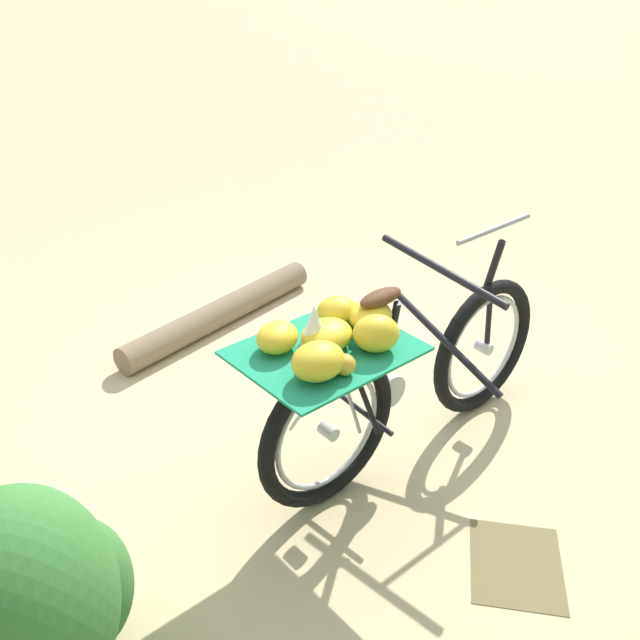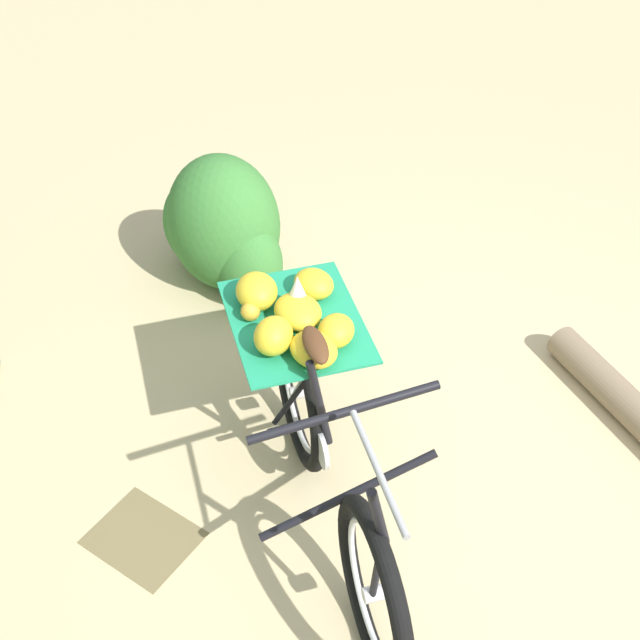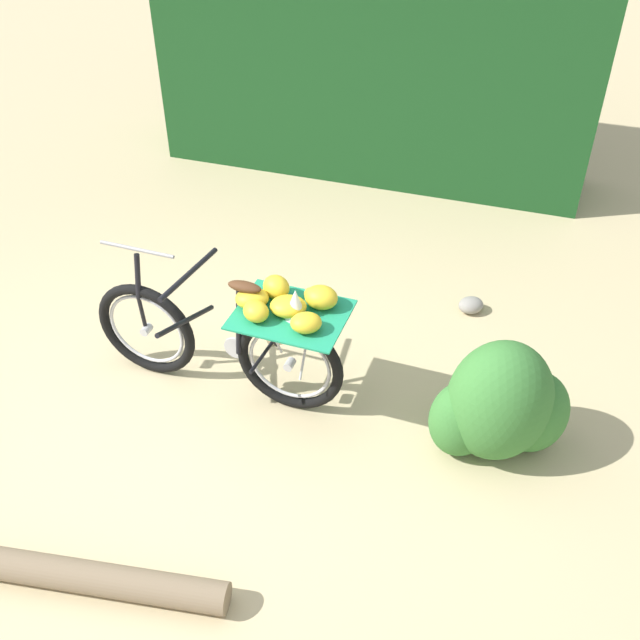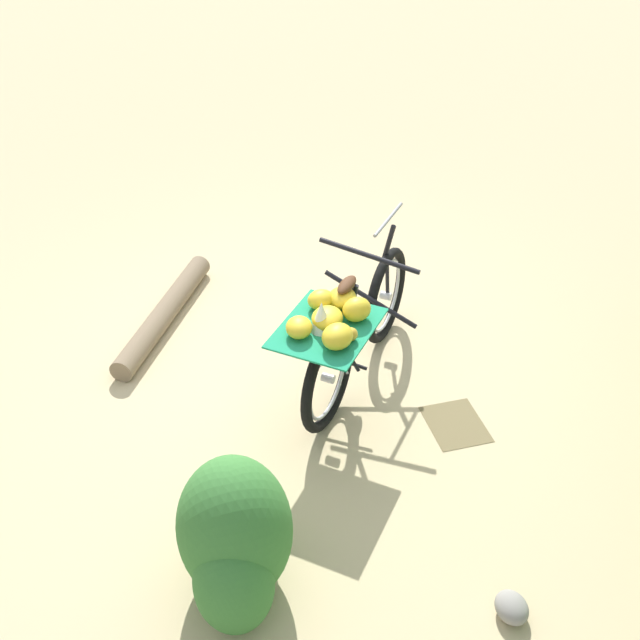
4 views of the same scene
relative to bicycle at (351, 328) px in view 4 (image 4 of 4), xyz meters
name	(u,v)px [view 4 (image 4 of 4)]	position (x,y,z in m)	size (l,w,h in m)	color
ground_plane	(310,362)	(0.35, 0.20, -0.51)	(60.00, 60.00, 0.00)	#C6B284
bicycle	(351,328)	(0.00, 0.00, 0.00)	(1.56, 1.37, 1.03)	black
fallen_log	(164,313)	(1.13, 1.17, -0.43)	(0.17, 0.17, 1.51)	#7F6B51
shrub_cluster	(236,537)	(-1.37, 1.03, -0.16)	(0.86, 0.59, 0.82)	#387533
path_stone	(512,608)	(-1.93, -0.27, -0.45)	(0.20, 0.17, 0.12)	gray
leaf_litter_patch	(455,424)	(-0.54, -0.57, -0.51)	(0.44, 0.36, 0.01)	olive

